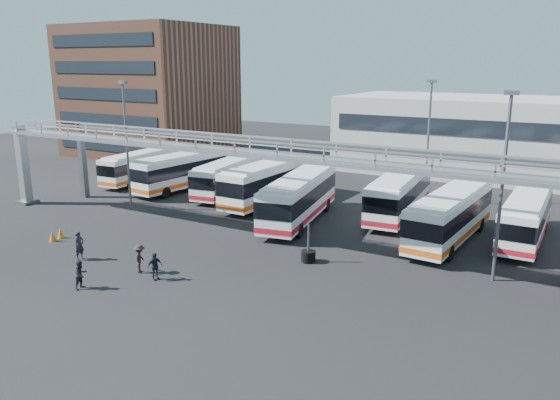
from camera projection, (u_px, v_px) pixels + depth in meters
The scene contains 22 objects.
ground at pixel (239, 281), 29.79m from camera, with size 140.00×140.00×0.00m, color black.
gantry at pixel (291, 165), 33.36m from camera, with size 51.40×5.15×7.10m.
apartment_building at pixel (150, 91), 69.50m from camera, with size 18.00×15.00×16.00m, color brown.
warehouse at pixel (550, 140), 54.87m from camera, with size 42.00×14.00×8.00m, color #9E9E99.
light_pole_left at pixel (126, 139), 42.86m from camera, with size 0.70×0.35×10.21m.
light_pole_mid at pixel (503, 178), 28.43m from camera, with size 0.70×0.35×10.21m.
light_pole_back at pixel (428, 135), 44.90m from camera, with size 0.70×0.35×10.21m.
bus_0 at pixel (143, 165), 53.94m from camera, with size 2.84×10.08×3.03m.
bus_1 at pixel (185, 170), 50.80m from camera, with size 3.62×11.33×3.38m.
bus_2 at pixel (229, 175), 48.89m from camera, with size 3.77×10.46×3.11m.
bus_3 at pixel (270, 181), 45.74m from camera, with size 2.98×11.61×3.51m.
bus_4 at pixel (299, 197), 40.33m from camera, with size 4.64×11.69×3.46m.
bus_5 at pixel (399, 193), 41.68m from camera, with size 3.40×11.22×3.36m.
bus_6 at pixel (450, 215), 35.77m from camera, with size 3.31×11.22×3.37m.
bus_7 at pixel (526, 217), 35.81m from camera, with size 2.35×10.13×3.07m.
pedestrian_a at pixel (79, 246), 32.78m from camera, with size 0.65×0.42×1.77m, color black.
pedestrian_b at pixel (81, 275), 28.59m from camera, with size 0.75×0.59×1.55m, color #261F2C.
pedestrian_c at pixel (140, 259), 30.73m from camera, with size 1.08×0.62×1.66m, color #302020.
pedestrian_d at pixel (155, 266), 29.76m from camera, with size 0.90×0.38×1.54m, color black.
cone_left at pixel (52, 236), 36.24m from camera, with size 0.45×0.45×0.72m, color orange.
cone_right at pixel (60, 233), 36.92m from camera, with size 0.45×0.45×0.71m, color orange.
tire_stack at pixel (308, 255), 32.52m from camera, with size 0.87×0.87×2.47m.
Camera 1 is at (15.86, -22.93, 11.60)m, focal length 35.00 mm.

